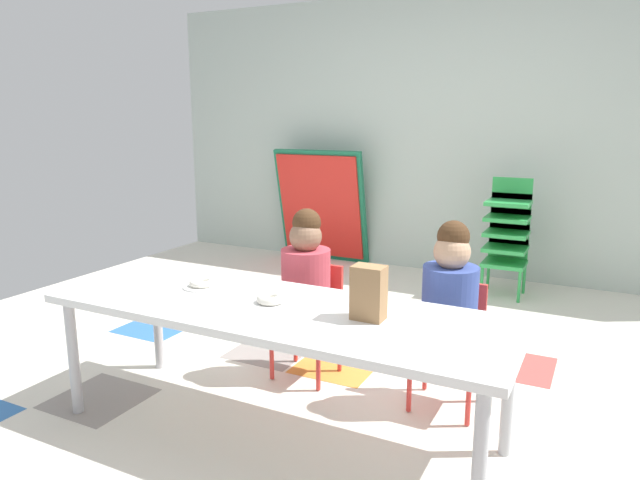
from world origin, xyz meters
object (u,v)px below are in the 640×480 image
object	(u,v)px
craft_table	(275,316)
paper_plate_near_edge	(202,286)
paper_bag_brown	(369,293)
kid_chair_green_stack	(507,230)
donut_powdered_loose	(271,299)
folded_activity_table	(321,206)
seated_child_middle_seat	(450,298)
donut_powdered_on_plate	(202,283)
seated_child_near_camera	(307,278)

from	to	relation	value
craft_table	paper_plate_near_edge	size ratio (longest dim) A/B	11.36
paper_bag_brown	paper_plate_near_edge	world-z (taller)	paper_bag_brown
kid_chair_green_stack	donut_powdered_loose	distance (m)	2.61
folded_activity_table	craft_table	bearing A→B (deg)	-66.81
seated_child_middle_seat	donut_powdered_on_plate	xyz separation A→B (m)	(-1.07, -0.50, 0.06)
craft_table	donut_powdered_loose	size ratio (longest dim) A/B	16.51
donut_powdered_on_plate	donut_powdered_loose	bearing A→B (deg)	-6.70
craft_table	seated_child_middle_seat	bearing A→B (deg)	42.99
folded_activity_table	seated_child_middle_seat	bearing A→B (deg)	-51.35
donut_powdered_loose	kid_chair_green_stack	bearing A→B (deg)	76.91
craft_table	donut_powdered_on_plate	world-z (taller)	donut_powdered_on_plate
seated_child_near_camera	seated_child_middle_seat	distance (m)	0.77
craft_table	paper_plate_near_edge	world-z (taller)	paper_plate_near_edge
folded_activity_table	donut_powdered_loose	xyz separation A→B (m)	(1.20, -2.86, 0.08)
kid_chair_green_stack	donut_powdered_loose	bearing A→B (deg)	-103.09
seated_child_near_camera	donut_powdered_loose	distance (m)	0.56
seated_child_middle_seat	donut_powdered_on_plate	bearing A→B (deg)	-155.06
folded_activity_table	paper_bag_brown	bearing A→B (deg)	-59.91
seated_child_middle_seat	kid_chair_green_stack	bearing A→B (deg)	91.75
seated_child_middle_seat	kid_chair_green_stack	distance (m)	2.00
donut_powdered_on_plate	craft_table	bearing A→B (deg)	-9.61
paper_bag_brown	seated_child_middle_seat	bearing A→B (deg)	70.15
paper_plate_near_edge	donut_powdered_on_plate	distance (m)	0.02
seated_child_near_camera	seated_child_middle_seat	world-z (taller)	same
seated_child_near_camera	paper_plate_near_edge	world-z (taller)	seated_child_near_camera
folded_activity_table	donut_powdered_on_plate	distance (m)	2.92
craft_table	donut_powdered_on_plate	bearing A→B (deg)	170.39
paper_plate_near_edge	donut_powdered_on_plate	size ratio (longest dim) A/B	1.51
seated_child_middle_seat	folded_activity_table	world-z (taller)	folded_activity_table
seated_child_near_camera	folded_activity_table	distance (m)	2.55
seated_child_near_camera	paper_bag_brown	world-z (taller)	seated_child_near_camera
craft_table	donut_powdered_on_plate	xyz separation A→B (m)	(-0.45, 0.08, 0.07)
craft_table	seated_child_middle_seat	distance (m)	0.84
donut_powdered_on_plate	seated_child_middle_seat	bearing A→B (deg)	24.94
paper_plate_near_edge	donut_powdered_loose	xyz separation A→B (m)	(0.41, -0.05, 0.01)
craft_table	paper_plate_near_edge	distance (m)	0.46
kid_chair_green_stack	seated_child_middle_seat	bearing A→B (deg)	-88.25
folded_activity_table	paper_bag_brown	xyz separation A→B (m)	(1.65, -2.85, 0.17)
craft_table	folded_activity_table	world-z (taller)	folded_activity_table
craft_table	seated_child_middle_seat	world-z (taller)	seated_child_middle_seat
paper_bag_brown	paper_plate_near_edge	bearing A→B (deg)	176.97
seated_child_near_camera	seated_child_middle_seat	xyz separation A→B (m)	(0.77, -0.00, 0.00)
kid_chair_green_stack	paper_plate_near_edge	size ratio (longest dim) A/B	5.11
paper_plate_near_edge	donut_powdered_on_plate	xyz separation A→B (m)	(0.00, 0.00, 0.02)
donut_powdered_loose	seated_child_middle_seat	bearing A→B (deg)	39.79
craft_table	seated_child_near_camera	xyz separation A→B (m)	(-0.15, 0.57, 0.01)
paper_bag_brown	donut_powdered_loose	size ratio (longest dim) A/B	1.78
kid_chair_green_stack	donut_powdered_on_plate	distance (m)	2.69
craft_table	paper_bag_brown	world-z (taller)	paper_bag_brown
paper_bag_brown	donut_powdered_loose	world-z (taller)	paper_bag_brown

